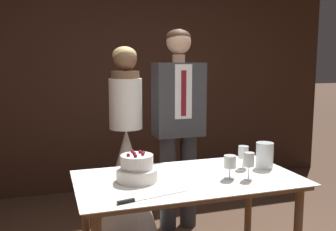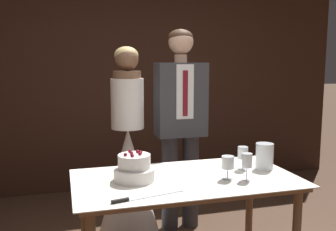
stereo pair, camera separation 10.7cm
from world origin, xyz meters
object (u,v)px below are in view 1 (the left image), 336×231
wine_glass_middle (230,163)px  cake_table (188,189)px  wine_glass_far (243,153)px  bride (127,168)px  cake_knife (140,199)px  groom (178,118)px  tiered_cake (137,169)px  hurricane_candle (264,156)px  wine_glass_near (249,161)px

wine_glass_middle → cake_table: bearing=157.5°
wine_glass_far → bride: bearing=131.3°
cake_knife → groom: (0.64, 1.16, 0.26)m
tiered_cake → groom: (0.58, 0.82, 0.19)m
cake_table → groom: bearing=74.5°
cake_table → groom: size_ratio=0.82×
hurricane_candle → wine_glass_far: bearing=169.4°
cake_knife → tiered_cake: bearing=67.3°
wine_glass_middle → groom: 0.98m
wine_glass_near → wine_glass_far: 0.25m
tiered_cake → wine_glass_far: bearing=2.7°
wine_glass_near → hurricane_candle: (0.24, 0.20, -0.03)m
cake_table → wine_glass_near: wine_glass_near is taller
wine_glass_middle → groom: (-0.02, 0.96, 0.17)m
cake_table → wine_glass_far: bearing=9.3°
wine_glass_near → wine_glass_middle: 0.12m
hurricane_candle → cake_table: bearing=-175.8°
tiered_cake → wine_glass_near: bearing=-15.3°
wine_glass_near → cake_table: bearing=156.9°
wine_glass_near → wine_glass_far: size_ratio=1.08×
cake_table → groom: (0.24, 0.86, 0.35)m
wine_glass_far → hurricane_candle: (0.16, -0.03, -0.03)m
wine_glass_near → bride: size_ratio=0.11×
tiered_cake → wine_glass_near: tiered_cake is taller
wine_glass_middle → hurricane_candle: (0.36, 0.15, -0.02)m
cake_knife → hurricane_candle: 1.07m
tiered_cake → hurricane_candle: 0.95m
wine_glass_near → bride: bearing=120.7°
tiered_cake → wine_glass_far: (0.79, 0.04, 0.04)m
wine_glass_near → hurricane_candle: 0.32m
cake_knife → wine_glass_far: size_ratio=2.69×
wine_glass_far → groom: (-0.21, 0.79, 0.15)m
hurricane_candle → bride: 1.20m
tiered_cake → bride: (0.10, 0.82, -0.23)m
groom → hurricane_candle: bearing=-65.5°
bride → cake_knife: bearing=-98.0°
cake_knife → hurricane_candle: size_ratio=2.40×
wine_glass_middle → wine_glass_far: wine_glass_far is taller
bride → wine_glass_middle: bearing=-63.0°
hurricane_candle → groom: bearing=114.5°
cake_table → tiered_cake: (-0.34, 0.04, 0.16)m
wine_glass_far → hurricane_candle: hurricane_candle is taller
tiered_cake → cake_knife: (-0.06, -0.34, -0.07)m
cake_table → wine_glass_near: (0.36, -0.16, 0.21)m
wine_glass_far → groom: size_ratio=0.09×
cake_knife → cake_table: bearing=24.8°
wine_glass_middle → bride: (-0.49, 0.96, -0.26)m
wine_glass_middle → groom: groom is taller
wine_glass_far → hurricane_candle: bearing=-10.6°
wine_glass_middle → hurricane_candle: hurricane_candle is taller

